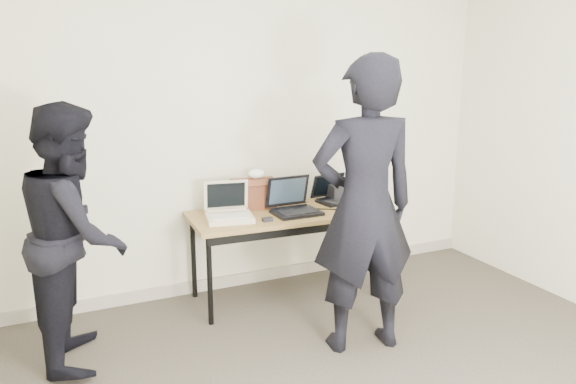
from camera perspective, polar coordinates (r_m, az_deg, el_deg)
room at (r=2.68m, az=12.44°, el=0.73°), size 4.60×4.60×2.80m
desk at (r=4.49m, az=-0.32°, el=-2.82°), size 1.53×0.72×0.72m
laptop_beige at (r=4.31m, az=-6.04°, el=-2.02°), size 0.40×0.39×0.28m
laptop_center at (r=4.46m, az=0.53°, el=-1.29°), size 0.37×0.35×0.28m
laptop_right at (r=4.82m, az=4.67°, el=-0.35°), size 0.34×0.33×0.23m
leather_satchel at (r=4.58m, az=-3.55°, el=-0.11°), size 0.38×0.22×0.25m
tissue at (r=4.56m, az=-3.24°, el=1.86°), size 0.13×0.10×0.08m
equipment_box at (r=4.90m, az=5.48°, el=0.04°), size 0.24×0.21×0.13m
power_brick at (r=4.24m, az=-2.10°, el=-2.80°), size 0.08×0.05×0.03m
cables at (r=4.59m, az=2.59°, el=-1.66°), size 0.72×0.41×0.01m
person_typist at (r=3.67m, az=7.75°, el=-1.54°), size 0.78×0.57×1.96m
person_observer at (r=3.81m, az=-20.82°, el=-4.04°), size 0.76×0.90×1.67m
baseboard at (r=4.97m, az=-4.12°, el=-8.67°), size 4.50×0.03×0.10m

